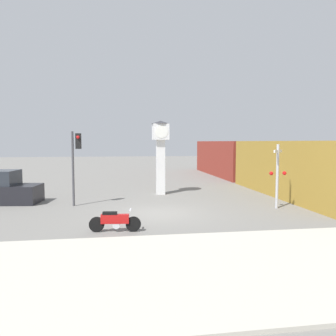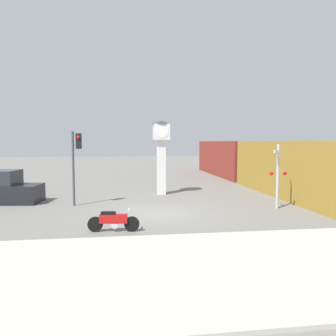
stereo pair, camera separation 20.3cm
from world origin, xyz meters
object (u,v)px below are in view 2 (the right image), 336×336
(clock_tower, at_px, (161,146))
(freight_train, at_px, (253,162))
(traffic_light, at_px, (76,155))
(parked_car, at_px, (0,189))
(railroad_crossing_signal, at_px, (278,173))
(motorcycle, at_px, (113,221))

(clock_tower, distance_m, freight_train, 9.36)
(clock_tower, relative_size, traffic_light, 1.20)
(traffic_light, height_order, parked_car, traffic_light)
(railroad_crossing_signal, relative_size, parked_car, 0.74)
(parked_car, bearing_deg, traffic_light, -11.08)
(clock_tower, height_order, freight_train, clock_tower)
(motorcycle, height_order, railroad_crossing_signal, railroad_crossing_signal)
(clock_tower, height_order, traffic_light, clock_tower)
(motorcycle, distance_m, parked_car, 9.23)
(traffic_light, relative_size, parked_car, 0.89)
(freight_train, relative_size, parked_car, 5.85)
(railroad_crossing_signal, bearing_deg, motorcycle, -158.35)
(clock_tower, height_order, parked_car, clock_tower)
(motorcycle, relative_size, freight_train, 0.08)
(parked_car, bearing_deg, clock_tower, 17.78)
(clock_tower, xyz_separation_m, freight_train, (8.00, 4.65, -1.40))
(clock_tower, height_order, railroad_crossing_signal, clock_tower)
(freight_train, bearing_deg, parked_car, -159.45)
(parked_car, bearing_deg, motorcycle, -39.86)
(motorcycle, distance_m, traffic_light, 6.14)
(traffic_light, bearing_deg, freight_train, 31.31)
(parked_car, bearing_deg, railroad_crossing_signal, -6.96)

